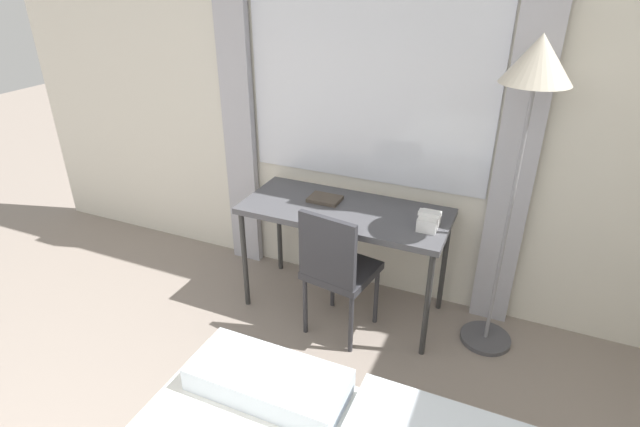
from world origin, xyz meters
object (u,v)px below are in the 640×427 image
object	(u,v)px
desk	(345,217)
book	(325,199)
standing_lamp	(532,95)
telephone	(429,221)
desk_chair	(336,266)

from	to	relation	value
desk	book	size ratio (longest dim) A/B	6.34
desk	standing_lamp	xyz separation A→B (m)	(0.98, 0.03, 0.88)
standing_lamp	book	distance (m)	1.41
telephone	standing_lamp	bearing A→B (deg)	9.16
telephone	book	world-z (taller)	telephone
desk_chair	book	size ratio (longest dim) A/B	4.27
telephone	book	distance (m)	0.73
desk_chair	book	distance (m)	0.50
telephone	desk_chair	bearing A→B (deg)	-152.76
standing_lamp	telephone	xyz separation A→B (m)	(-0.43, -0.07, -0.78)
book	desk	bearing A→B (deg)	-19.29
standing_lamp	telephone	distance (m)	0.89
telephone	book	bearing A→B (deg)	172.43
standing_lamp	desk	bearing A→B (deg)	-178.08
desk	book	distance (m)	0.19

